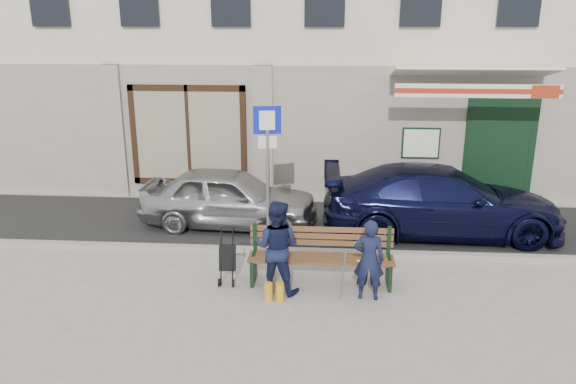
# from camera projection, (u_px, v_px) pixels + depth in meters

# --- Properties ---
(ground) EXTENTS (80.00, 80.00, 0.00)m
(ground) POSITION_uv_depth(u_px,v_px,m) (316.00, 293.00, 9.03)
(ground) COLOR #9E9991
(ground) RESTS_ON ground
(asphalt_lane) EXTENTS (60.00, 3.20, 0.01)m
(asphalt_lane) POSITION_uv_depth(u_px,v_px,m) (320.00, 225.00, 11.98)
(asphalt_lane) COLOR #282828
(asphalt_lane) RESTS_ON ground
(curb) EXTENTS (60.00, 0.18, 0.12)m
(curb) POSITION_uv_depth(u_px,v_px,m) (318.00, 253.00, 10.44)
(curb) COLOR #9E9384
(curb) RESTS_ON ground
(car_silver) EXTENTS (3.78, 1.72, 1.26)m
(car_silver) POSITION_uv_depth(u_px,v_px,m) (229.00, 197.00, 11.80)
(car_silver) COLOR #A5A5AA
(car_silver) RESTS_ON ground
(car_navy) EXTENTS (4.81, 1.99, 1.39)m
(car_navy) POSITION_uv_depth(u_px,v_px,m) (441.00, 201.00, 11.36)
(car_navy) COLOR black
(car_navy) RESTS_ON ground
(parking_sign) EXTENTS (0.50, 0.13, 2.74)m
(parking_sign) POSITION_uv_depth(u_px,v_px,m) (268.00, 155.00, 10.27)
(parking_sign) COLOR gray
(parking_sign) RESTS_ON ground
(bench) EXTENTS (2.40, 1.17, 0.98)m
(bench) POSITION_uv_depth(u_px,v_px,m) (318.00, 258.00, 9.24)
(bench) COLOR brown
(bench) RESTS_ON ground
(man) EXTENTS (0.50, 0.35, 1.31)m
(man) POSITION_uv_depth(u_px,v_px,m) (369.00, 260.00, 8.69)
(man) COLOR #131834
(man) RESTS_ON ground
(woman) EXTENTS (0.86, 0.74, 1.54)m
(woman) POSITION_uv_depth(u_px,v_px,m) (277.00, 247.00, 8.89)
(woman) COLOR #131936
(woman) RESTS_ON ground
(stroller) EXTENTS (0.28, 0.39, 0.93)m
(stroller) POSITION_uv_depth(u_px,v_px,m) (227.00, 259.00, 9.30)
(stroller) COLOR black
(stroller) RESTS_ON ground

